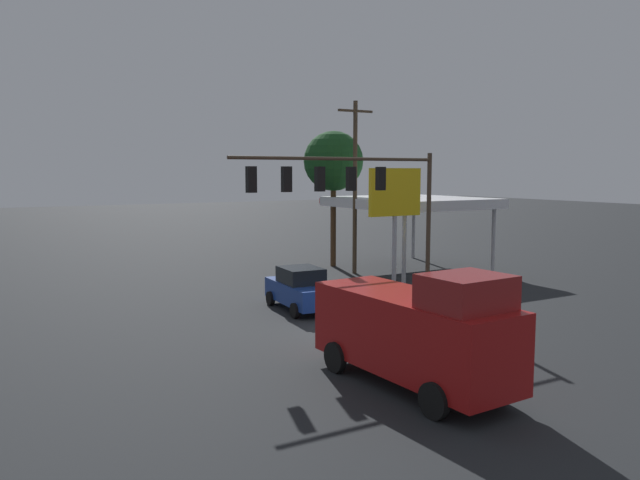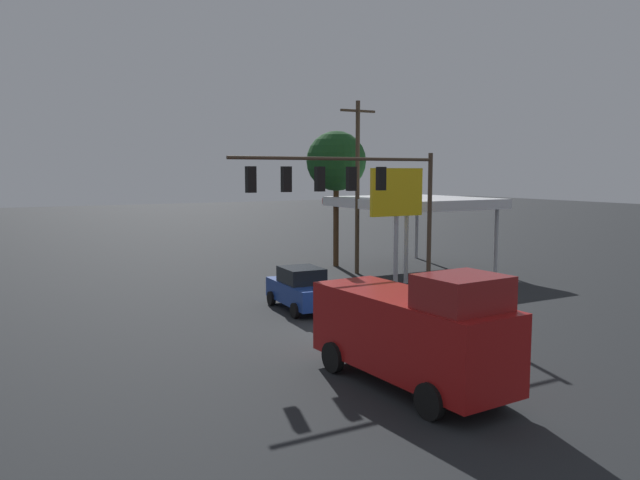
{
  "view_description": "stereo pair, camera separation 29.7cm",
  "coord_description": "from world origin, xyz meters",
  "views": [
    {
      "loc": [
        12.77,
        20.0,
        6.24
      ],
      "look_at": [
        0.0,
        -2.0,
        3.44
      ],
      "focal_mm": 35.0,
      "sensor_mm": 36.0,
      "label": 1
    },
    {
      "loc": [
        12.51,
        20.14,
        6.24
      ],
      "look_at": [
        0.0,
        -2.0,
        3.44
      ],
      "focal_mm": 35.0,
      "sensor_mm": 36.0,
      "label": 2
    }
  ],
  "objects": [
    {
      "name": "ground_plane",
      "position": [
        0.0,
        0.0,
        0.0
      ],
      "size": [
        200.0,
        200.0,
        0.0
      ],
      "primitive_type": "plane",
      "color": "black"
    },
    {
      "name": "traffic_signal_assembly",
      "position": [
        -1.43,
        -1.82,
        5.47
      ],
      "size": [
        9.73,
        0.43,
        7.05
      ],
      "color": "#473828",
      "rests_on": "ground"
    },
    {
      "name": "utility_pole",
      "position": [
        -8.1,
        -11.72,
        5.51
      ],
      "size": [
        2.4,
        0.26,
        10.44
      ],
      "color": "#473828",
      "rests_on": "ground"
    },
    {
      "name": "gas_station_canopy",
      "position": [
        -12.08,
        -11.43,
        4.24
      ],
      "size": [
        8.07,
        9.02,
        4.58
      ],
      "color": "silver",
      "rests_on": "ground"
    },
    {
      "name": "price_sign",
      "position": [
        -6.74,
        -5.9,
        4.86
      ],
      "size": [
        3.14,
        0.27,
        6.41
      ],
      "color": "#B7B7BC",
      "rests_on": "ground"
    },
    {
      "name": "sedan_far",
      "position": [
        -0.42,
        -4.46,
        0.95
      ],
      "size": [
        2.32,
        4.52,
        1.93
      ],
      "rotation": [
        0.0,
        0.0,
        1.5
      ],
      "color": "navy",
      "rests_on": "ground"
    },
    {
      "name": "delivery_truck",
      "position": [
        1.6,
        6.24,
        1.69
      ],
      "size": [
        2.82,
        6.9,
        3.58
      ],
      "rotation": [
        0.0,
        0.0,
        1.62
      ],
      "color": "maroon",
      "rests_on": "ground"
    },
    {
      "name": "street_tree",
      "position": [
        -8.49,
        -14.88,
        6.86
      ],
      "size": [
        3.89,
        3.89,
        8.86
      ],
      "color": "#4C331E",
      "rests_on": "ground"
    }
  ]
}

